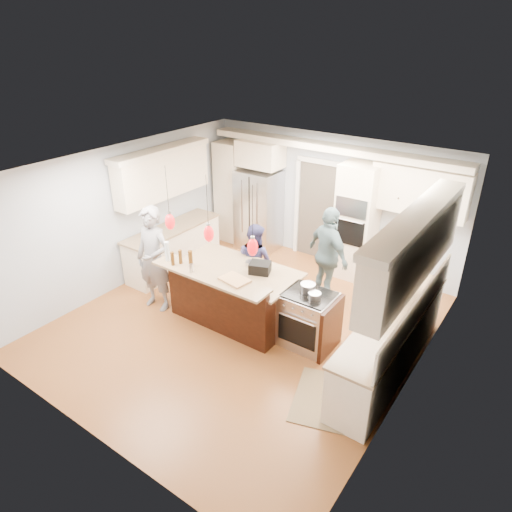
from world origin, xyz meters
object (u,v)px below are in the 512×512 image
at_px(kitchen_island, 235,293).
at_px(person_far_left, 255,261).
at_px(refrigerator, 259,210).
at_px(island_range, 309,320).
at_px(person_bar_end, 154,259).

xyz_separation_m(kitchen_island, person_far_left, (-0.14, 0.78, 0.24)).
relative_size(refrigerator, person_far_left, 1.24).
relative_size(kitchen_island, island_range, 2.28).
bearing_deg(person_far_left, refrigerator, -51.26).
distance_m(refrigerator, person_far_left, 2.14).
bearing_deg(person_bar_end, kitchen_island, 16.47).
bearing_deg(refrigerator, kitchen_island, -63.10).
height_order(refrigerator, kitchen_island, refrigerator).
height_order(refrigerator, person_bar_end, person_bar_end).
xyz_separation_m(kitchen_island, island_range, (1.41, 0.08, -0.03)).
bearing_deg(kitchen_island, refrigerator, 116.90).
bearing_deg(island_range, kitchen_island, -176.92).
relative_size(kitchen_island, person_far_left, 1.44).
bearing_deg(kitchen_island, person_bar_end, -158.86).
relative_size(island_range, person_far_left, 0.63).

